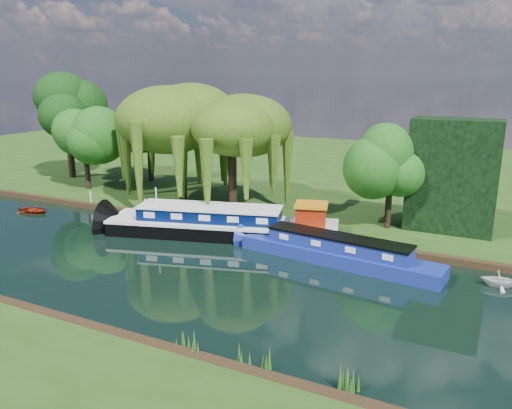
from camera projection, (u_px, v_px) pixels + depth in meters
The scene contains 16 objects.
ground at pixel (114, 256), 32.44m from camera, with size 120.00×120.00×0.00m, color black.
far_bank at pixel (302, 167), 61.89m from camera, with size 120.00×52.00×0.45m, color #203E11.
dutch_barge at pixel (224, 224), 36.24m from camera, with size 17.06×8.07×3.52m.
narrowboat at pixel (338, 252), 31.11m from camera, with size 13.17×3.68×1.90m.
red_dinghy at pixel (34, 212), 42.43m from camera, with size 1.99×2.78×0.58m, color maroon.
white_cruiser at pixel (499, 286), 27.76m from camera, with size 1.73×2.00×1.06m, color silver.
willow_left at pixel (180, 120), 43.32m from camera, with size 8.11×8.11×9.71m.
willow_right at pixel (232, 135), 39.86m from camera, with size 7.02×7.02×8.55m.
tree_far_left at pixel (84, 135), 47.94m from camera, with size 4.78×4.78×7.70m.
tree_far_back at pixel (67, 112), 52.83m from camera, with size 5.97×5.97×10.04m.
tree_far_mid at pixel (149, 131), 51.41m from camera, with size 4.66×4.66×7.63m.
tree_far_right at pixel (391, 167), 35.65m from camera, with size 4.00×4.00×6.55m.
conifer_hedge at pixel (453, 176), 35.36m from camera, with size 6.00×3.00×8.00m, color black.
lamppost at pixel (205, 188), 40.72m from camera, with size 0.36×0.36×2.56m.
mooring_posts at pixel (181, 210), 39.70m from camera, with size 19.16×0.16×1.00m.
reeds_near at pixel (116, 321), 22.80m from camera, with size 33.70×1.50×1.10m.
Camera 1 is at (21.75, -23.30, 11.54)m, focal length 35.00 mm.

